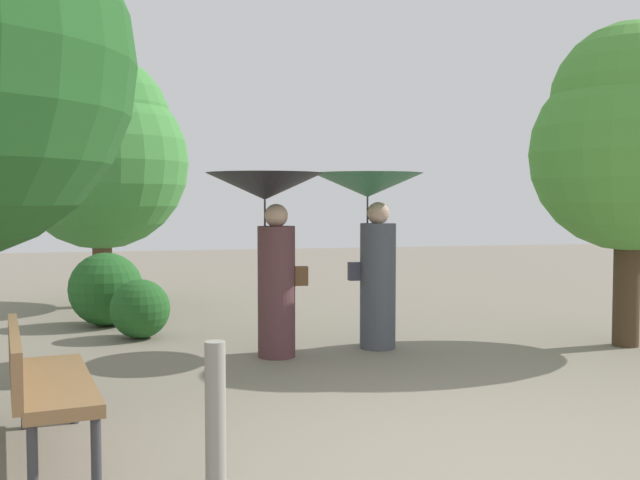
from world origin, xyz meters
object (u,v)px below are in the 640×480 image
at_px(person_left, 269,222).
at_px(park_bench, 42,378).
at_px(tree_mid_left, 101,150).
at_px(path_marker_post, 215,415).
at_px(person_right, 371,221).
at_px(tree_near_right, 630,137).

xyz_separation_m(person_left, park_bench, (-1.91, -2.65, -0.91)).
xyz_separation_m(person_left, tree_mid_left, (-1.91, 4.21, 0.99)).
height_order(tree_mid_left, path_marker_post, tree_mid_left).
relative_size(park_bench, path_marker_post, 1.85).
distance_m(person_left, person_right, 1.19).
relative_size(tree_near_right, tree_mid_left, 0.93).
relative_size(person_right, tree_mid_left, 0.50).
bearing_deg(park_bench, tree_near_right, -78.87).
xyz_separation_m(person_left, person_right, (1.17, 0.19, -0.01)).
relative_size(person_left, tree_mid_left, 0.50).
xyz_separation_m(person_left, tree_near_right, (4.01, -0.34, 0.93)).
distance_m(person_right, park_bench, 4.29).
bearing_deg(tree_near_right, person_left, 175.12).
relative_size(park_bench, tree_near_right, 0.43).
relative_size(person_left, person_right, 0.99).
height_order(person_right, park_bench, person_right).
xyz_separation_m(person_right, tree_near_right, (2.84, -0.53, 0.94)).
height_order(park_bench, tree_mid_left, tree_mid_left).
relative_size(person_right, tree_near_right, 0.54).
xyz_separation_m(tree_near_right, tree_mid_left, (-5.92, 4.55, 0.06)).
xyz_separation_m(park_bench, tree_mid_left, (-0.00, 6.86, 1.90)).
height_order(person_left, tree_mid_left, tree_mid_left).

